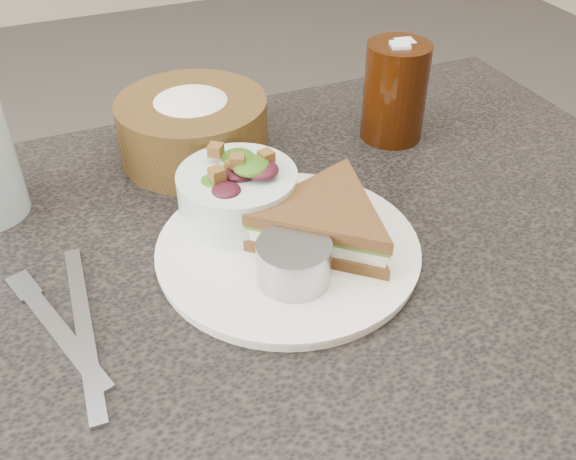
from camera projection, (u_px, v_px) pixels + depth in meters
The scene contains 9 objects.
dinner_plate at pixel (288, 250), 0.63m from camera, with size 0.25×0.25×0.01m, color silver.
sandwich at pixel (325, 222), 0.62m from camera, with size 0.17×0.17×0.04m, color #4E2F1B, non-canonical shape.
salad_bowl at pixel (237, 187), 0.64m from camera, with size 0.12×0.12×0.07m, color silver, non-canonical shape.
dressing_ramekin at pixel (294, 262), 0.58m from camera, with size 0.07×0.07×0.04m, color #9C9FA6.
orange_wedge at pixel (303, 197), 0.67m from camera, with size 0.06×0.06×0.03m, color #FF6503.
fork at pixel (62, 334), 0.55m from camera, with size 0.02×0.16×0.00m, color #A5A8AC.
knife at pixel (84, 326), 0.55m from camera, with size 0.01×0.21×0.00m, color #A0A4AD.
bread_basket at pixel (192, 119), 0.75m from camera, with size 0.18×0.18×0.10m, color brown, non-canonical shape.
cola_glass at pixel (395, 87), 0.78m from camera, with size 0.08×0.08×0.13m, color black, non-canonical shape.
Camera 1 is at (-0.15, -0.43, 1.16)m, focal length 40.00 mm.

